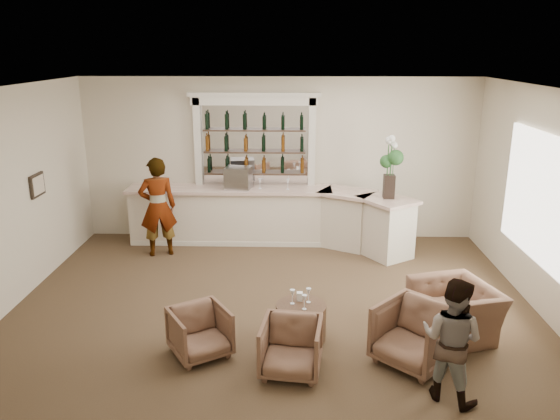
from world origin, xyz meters
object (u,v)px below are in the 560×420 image
Objects in this scene: bar_counter at (271,217)px; armchair_right at (414,335)px; armchair_center at (291,347)px; sommelier at (158,207)px; flower_vase at (390,163)px; cocktail_table at (301,322)px; espresso_machine at (238,178)px; armchair_far at (455,310)px; guest at (452,340)px; armchair_left at (200,332)px.

bar_counter is 4.77m from armchair_right.
bar_counter is 7.72× the size of armchair_center.
flower_vase is at bearing 162.36° from sommelier.
armchair_center is at bearing -98.99° from cocktail_table.
sommelier is 3.84× the size of espresso_machine.
bar_counter is 11.52× the size of espresso_machine.
sommelier is 1.72× the size of armchair_far.
guest is 4.59m from flower_vase.
armchair_right is at bearing 119.37° from sommelier.
armchair_far is (2.26, 1.00, 0.02)m from armchair_center.
armchair_far is at bearing -71.14° from guest.
cocktail_table is at bearing 112.12° from sommelier.
bar_counter is 3.83m from cocktail_table.
cocktail_table is at bearing 88.02° from armchair_center.
guest is at bearing -47.45° from armchair_left.
flower_vase reaches higher than armchair_center.
cocktail_table is 2.14m from armchair_far.
guest is 1.25× the size of flower_vase.
armchair_center is 0.63× the size of flower_vase.
sommelier is at bearing -162.62° from bar_counter.
armchair_left is at bearing 92.45° from sommelier.
armchair_left is 0.64× the size of armchair_far.
armchair_right is (1.54, 0.25, 0.06)m from armchair_center.
armchair_right is 0.78× the size of armchair_far.
armchair_far is at bearing -39.58° from espresso_machine.
flower_vase reaches higher than bar_counter.
sommelier is 1.62× the size of flower_vase.
guest is 1.69× the size of armchair_right.
flower_vase is (0.24, 3.76, 1.41)m from armchair_right.
armchair_center is at bearing -68.98° from espresso_machine.
armchair_right is 1.04m from armchair_far.
armchair_left is (-1.31, -0.46, 0.07)m from cocktail_table.
armchair_far reaches higher than armchair_left.
bar_counter is at bearing -29.15° from guest.
cocktail_table is 4.17m from sommelier.
armchair_far is at bearing 30.79° from armchair_center.
guest is 1.57m from armchair_far.
armchair_far is at bearing -52.99° from bar_counter.
guest is 0.82m from armchair_right.
flower_vase reaches higher than armchair_far.
sommelier reaches higher than bar_counter.
armchair_far is at bearing 129.98° from sommelier.
armchair_right is at bearing -33.64° from guest.
armchair_left is 0.96× the size of armchair_center.
cocktail_table is 0.59× the size of flower_vase.
sommelier is (-2.11, -0.66, 0.38)m from bar_counter.
armchair_far is 2.23× the size of espresso_machine.
flower_vase is (1.65, 3.19, 1.55)m from cocktail_table.
armchair_center is 4.87m from espresso_machine.
cocktail_table is at bearing -159.59° from armchair_right.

